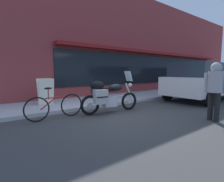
{
  "coord_description": "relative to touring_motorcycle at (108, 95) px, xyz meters",
  "views": [
    {
      "loc": [
        -3.37,
        -4.22,
        1.36
      ],
      "look_at": [
        0.19,
        0.55,
        0.7
      ],
      "focal_mm": 27.21,
      "sensor_mm": 36.0,
      "label": 1
    }
  ],
  "objects": [
    {
      "name": "pedestrian_walking",
      "position": [
        1.83,
        -2.52,
        0.41
      ],
      "size": [
        0.49,
        0.53,
        1.63
      ],
      "color": "black",
      "rests_on": "ground_plane"
    },
    {
      "name": "parked_bicycle",
      "position": [
        -1.65,
        0.34,
        -0.23
      ],
      "size": [
        1.72,
        0.48,
        0.94
      ],
      "color": "black",
      "rests_on": "ground_plane"
    },
    {
      "name": "sandwich_board_sign",
      "position": [
        -1.41,
        2.16,
        0.02
      ],
      "size": [
        0.55,
        0.42,
        1.0
      ],
      "color": "silver",
      "rests_on": "sidewalk_curb"
    },
    {
      "name": "parked_minivan",
      "position": [
        5.24,
        -0.57,
        0.34
      ],
      "size": [
        4.44,
        2.17,
        1.79
      ],
      "color": "silver",
      "rests_on": "ground_plane"
    },
    {
      "name": "ground_plane",
      "position": [
        0.14,
        -0.34,
        -0.6
      ],
      "size": [
        80.0,
        80.0,
        0.0
      ],
      "primitive_type": "plane",
      "color": "#3A3A3A"
    },
    {
      "name": "storefront_building",
      "position": [
        6.72,
        3.44,
        2.41
      ],
      "size": [
        21.15,
        0.9,
        6.15
      ],
      "color": "brown",
      "rests_on": "ground_plane"
    },
    {
      "name": "touring_motorcycle",
      "position": [
        0.0,
        0.0,
        0.0
      ],
      "size": [
        2.16,
        0.63,
        1.4
      ],
      "color": "black",
      "rests_on": "ground_plane"
    },
    {
      "name": "sidewalk_curb",
      "position": [
        9.14,
        2.06,
        -0.54
      ],
      "size": [
        30.0,
        2.44,
        0.12
      ],
      "color": "#AFAFAF",
      "rests_on": "ground_plane"
    }
  ]
}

